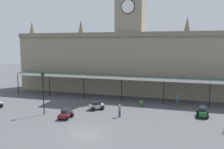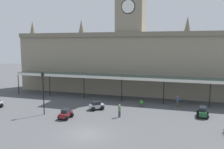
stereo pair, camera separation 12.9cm
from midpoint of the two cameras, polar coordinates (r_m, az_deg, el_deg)
The scene contains 10 objects.
ground_plane at distance 24.96m, azimuth -6.30°, elevation -14.37°, with size 140.00×140.00×0.00m, color #4C4D4F.
station_building at distance 43.49m, azimuth 4.42°, elevation 3.61°, with size 43.84×5.94×19.25m.
entrance_canopy at distance 38.71m, azimuth 2.77°, elevation -0.45°, with size 40.02×3.26×4.06m.
car_maroon_sedan at distance 30.10m, azimuth -11.37°, elevation -9.59°, with size 1.55×2.07×1.19m.
car_green_estate at distance 32.31m, azimuth 21.23°, elevation -8.66°, with size 1.64×2.31×1.27m.
car_silver_sedan at distance 33.31m, azimuth -3.91°, elevation -7.77°, with size 2.23×2.19×1.19m.
pedestrian_beside_cars at distance 35.97m, azimuth 15.65°, elevation -6.22°, with size 0.38×0.34×1.67m.
pedestrian_crossing_forecourt at distance 29.87m, azimuth 1.74°, elevation -8.76°, with size 0.34×0.37×1.67m.
victorian_lamppost at distance 31.65m, azimuth -16.62°, elevation -3.33°, with size 0.30×0.30×5.72m.
planter_near_kerb at distance 35.19m, azimuth 7.13°, elevation -7.00°, with size 0.60×0.60×0.96m.
Camera 1 is at (9.01, -21.33, 9.31)m, focal length 37.30 mm.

